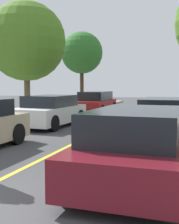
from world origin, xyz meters
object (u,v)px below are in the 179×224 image
(parked_car_right_near, at_px, (165,116))
(street_tree_left_near, at_px, (82,53))
(parked_car_left_far, at_px, (96,102))
(street_tree_left_nearest, at_px, (26,42))
(parked_car_left_near, at_px, (50,111))
(parked_car_right_nearest, at_px, (137,145))

(parked_car_right_near, height_order, street_tree_left_near, street_tree_left_near)
(parked_car_left_far, distance_m, street_tree_left_nearest, 6.27)
(parked_car_left_near, relative_size, street_tree_left_nearest, 0.70)
(parked_car_right_nearest, height_order, street_tree_left_near, street_tree_left_near)
(parked_car_right_near, height_order, street_tree_left_nearest, street_tree_left_nearest)
(parked_car_right_nearest, relative_size, street_tree_left_nearest, 0.71)
(parked_car_right_nearest, xyz_separation_m, parked_car_right_near, (0.00, 5.88, -0.01))
(street_tree_left_near, bearing_deg, parked_car_left_near, -77.73)
(parked_car_left_far, bearing_deg, street_tree_left_nearest, -114.09)
(parked_car_left_near, relative_size, parked_car_right_near, 0.97)
(parked_car_left_near, relative_size, parked_car_left_far, 0.95)
(parked_car_left_near, height_order, street_tree_left_nearest, street_tree_left_nearest)
(street_tree_left_nearest, bearing_deg, parked_car_right_near, -18.00)
(street_tree_left_nearest, bearing_deg, parked_car_right_nearest, -48.98)
(street_tree_left_near, bearing_deg, parked_car_right_near, -55.79)
(street_tree_left_near, bearing_deg, parked_car_right_nearest, -66.46)
(parked_car_left_far, bearing_deg, parked_car_right_nearest, -69.20)
(street_tree_left_near, bearing_deg, parked_car_left_far, -56.76)
(parked_car_left_far, height_order, street_tree_left_near, street_tree_left_near)
(parked_car_right_nearest, bearing_deg, street_tree_left_near, 113.54)
(parked_car_left_near, distance_m, street_tree_left_nearest, 4.38)
(parked_car_left_near, distance_m, parked_car_right_near, 4.98)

